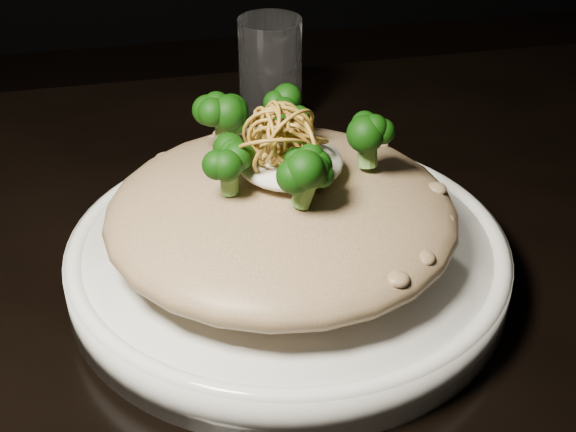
# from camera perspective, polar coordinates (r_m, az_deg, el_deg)

# --- Properties ---
(table) EXTENTS (1.10, 0.80, 0.75)m
(table) POSITION_cam_1_polar(r_m,az_deg,el_deg) (0.64, -6.86, -11.58)
(table) COLOR black
(table) RESTS_ON ground
(plate) EXTENTS (0.32, 0.32, 0.03)m
(plate) POSITION_cam_1_polar(r_m,az_deg,el_deg) (0.59, 0.00, -3.12)
(plate) COLOR white
(plate) RESTS_ON table
(risotto) EXTENTS (0.25, 0.25, 0.05)m
(risotto) POSITION_cam_1_polar(r_m,az_deg,el_deg) (0.56, -0.48, 0.23)
(risotto) COLOR brown
(risotto) RESTS_ON plate
(broccoli) EXTENTS (0.15, 0.15, 0.05)m
(broccoli) POSITION_cam_1_polar(r_m,az_deg,el_deg) (0.54, -0.21, 5.57)
(broccoli) COLOR black
(broccoli) RESTS_ON risotto
(cheese) EXTENTS (0.07, 0.07, 0.02)m
(cheese) POSITION_cam_1_polar(r_m,az_deg,el_deg) (0.55, 0.17, 3.84)
(cheese) COLOR white
(cheese) RESTS_ON risotto
(shallots) EXTENTS (0.07, 0.07, 0.04)m
(shallots) POSITION_cam_1_polar(r_m,az_deg,el_deg) (0.53, -0.46, 6.55)
(shallots) COLOR brown
(shallots) RESTS_ON cheese
(drinking_glass) EXTENTS (0.07, 0.07, 0.11)m
(drinking_glass) POSITION_cam_1_polar(r_m,az_deg,el_deg) (0.80, -1.26, 10.14)
(drinking_glass) COLOR white
(drinking_glass) RESTS_ON table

